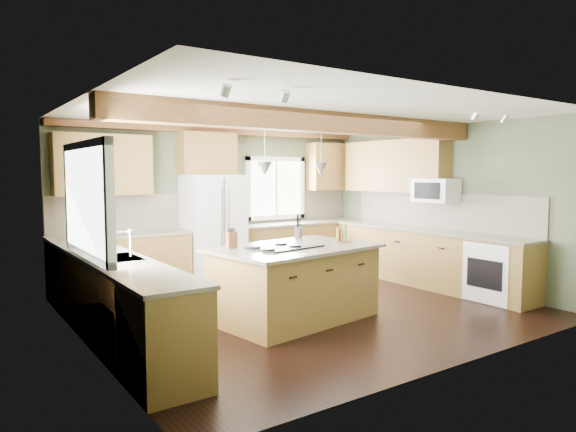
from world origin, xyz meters
TOP-DOWN VIEW (x-y plane):
  - floor at (0.00, 0.00)m, footprint 5.60×5.60m
  - ceiling at (0.00, 0.00)m, footprint 5.60×5.60m
  - wall_back at (0.00, 2.50)m, footprint 5.60×0.00m
  - wall_left at (-2.80, 0.00)m, footprint 0.00×5.00m
  - wall_right at (2.80, 0.00)m, footprint 0.00×5.00m
  - ceiling_beam at (0.00, -0.33)m, footprint 5.55×0.26m
  - soffit_trim at (0.00, 2.40)m, footprint 5.55×0.20m
  - backsplash_back at (0.00, 2.48)m, footprint 5.58×0.03m
  - backsplash_right at (2.78, 0.05)m, footprint 0.03×3.70m
  - base_cab_back_left at (-1.79, 2.20)m, footprint 2.02×0.60m
  - counter_back_left at (-1.79, 2.20)m, footprint 2.06×0.64m
  - base_cab_back_right at (1.49, 2.20)m, footprint 2.62×0.60m
  - counter_back_right at (1.49, 2.20)m, footprint 2.66×0.64m
  - base_cab_left at (-2.50, 0.05)m, footprint 0.60×3.70m
  - counter_left at (-2.50, 0.05)m, footprint 0.64×3.74m
  - base_cab_right at (2.50, 0.05)m, footprint 0.60×3.70m
  - counter_right at (2.50, 0.05)m, footprint 0.64×3.74m
  - upper_cab_back_left at (-1.99, 2.33)m, footprint 1.40×0.35m
  - upper_cab_over_fridge at (-0.30, 2.33)m, footprint 0.96×0.35m
  - upper_cab_right at (2.62, 0.90)m, footprint 0.35×2.20m
  - upper_cab_back_corner at (2.30, 2.33)m, footprint 0.90×0.35m
  - window_left at (-2.78, 0.05)m, footprint 0.04×1.60m
  - window_back at (1.15, 2.48)m, footprint 1.10×0.04m
  - sink at (-2.50, 0.05)m, footprint 0.50×0.65m
  - faucet at (-2.32, 0.05)m, footprint 0.02×0.02m
  - dishwasher at (-2.49, -1.25)m, footprint 0.60×0.60m
  - oven at (2.49, -1.25)m, footprint 0.60×0.72m
  - microwave at (2.58, -0.05)m, footprint 0.40×0.70m
  - pendant_left at (-0.87, -0.41)m, footprint 0.18×0.18m
  - pendant_right at (0.07, -0.26)m, footprint 0.18×0.18m
  - refrigerator at (-0.30, 2.12)m, footprint 0.90×0.74m
  - island at (-0.40, -0.33)m, footprint 2.07×1.44m
  - island_top at (-0.40, -0.33)m, footprint 2.21×1.59m
  - cooktop at (-0.56, -0.36)m, footprint 0.90×0.67m
  - knife_block at (-1.12, -0.03)m, footprint 0.12×0.09m
  - utensil_crock at (0.12, 0.29)m, footprint 0.14×0.14m
  - bottle_tray at (0.36, -0.36)m, footprint 0.25×0.25m

SIDE VIEW (x-z plane):
  - floor at x=0.00m, z-range 0.00..0.00m
  - dishwasher at x=-2.49m, z-range 0.01..0.85m
  - oven at x=2.49m, z-range 0.01..0.85m
  - base_cab_back_left at x=-1.79m, z-range 0.00..0.88m
  - base_cab_back_right at x=1.49m, z-range 0.00..0.88m
  - base_cab_left at x=-2.50m, z-range 0.00..0.88m
  - base_cab_right at x=2.50m, z-range 0.00..0.88m
  - island at x=-0.40m, z-range 0.00..0.88m
  - counter_back_left at x=-1.79m, z-range 0.88..0.92m
  - counter_back_right at x=1.49m, z-range 0.88..0.92m
  - counter_left at x=-2.50m, z-range 0.88..0.92m
  - counter_right at x=2.50m, z-range 0.88..0.92m
  - refrigerator at x=-0.30m, z-range 0.00..1.80m
  - island_top at x=-0.40m, z-range 0.88..0.92m
  - sink at x=-2.50m, z-range 0.89..0.92m
  - cooktop at x=-0.56m, z-range 0.92..0.94m
  - utensil_crock at x=0.12m, z-range 0.92..1.07m
  - knife_block at x=-1.12m, z-range 0.92..1.12m
  - bottle_tray at x=0.36m, z-range 0.92..1.13m
  - faucet at x=-2.32m, z-range 0.91..1.19m
  - backsplash_back at x=0.00m, z-range 0.92..1.50m
  - backsplash_right at x=2.78m, z-range 0.92..1.50m
  - wall_back at x=0.00m, z-range -1.50..4.10m
  - wall_left at x=-2.80m, z-range -1.20..3.80m
  - wall_right at x=2.80m, z-range -1.20..3.80m
  - window_back at x=1.15m, z-range 1.05..2.05m
  - window_left at x=-2.78m, z-range 1.02..2.08m
  - microwave at x=2.58m, z-range 1.36..1.74m
  - pendant_left at x=-0.87m, z-range 1.80..1.96m
  - pendant_right at x=0.07m, z-range 1.80..1.96m
  - upper_cab_back_left at x=-1.99m, z-range 1.50..2.40m
  - upper_cab_right at x=2.62m, z-range 1.50..2.40m
  - upper_cab_back_corner at x=2.30m, z-range 1.50..2.40m
  - upper_cab_over_fridge at x=-0.30m, z-range 1.80..2.50m
  - ceiling_beam at x=0.00m, z-range 2.34..2.60m
  - soffit_trim at x=0.00m, z-range 2.49..2.59m
  - ceiling at x=0.00m, z-range 2.60..2.60m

